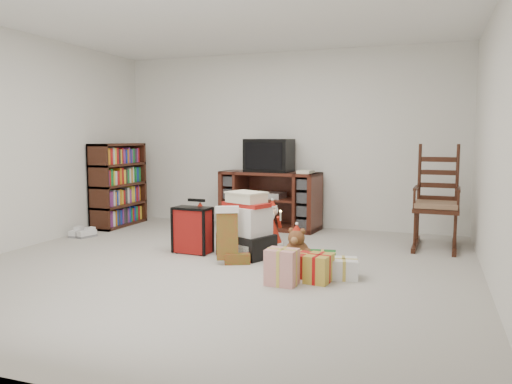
# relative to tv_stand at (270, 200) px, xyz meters

# --- Properties ---
(room) EXTENTS (5.01, 5.01, 2.51)m
(room) POSITION_rel_tv_stand_xyz_m (0.15, -2.22, 0.84)
(room) COLOR #B9B2AA
(room) RESTS_ON ground
(tv_stand) EXTENTS (1.46, 0.66, 0.81)m
(tv_stand) POSITION_rel_tv_stand_xyz_m (0.00, 0.00, 0.00)
(tv_stand) COLOR #481C14
(tv_stand) RESTS_ON floor
(bookshelf) EXTENTS (0.33, 0.98, 1.20)m
(bookshelf) POSITION_rel_tv_stand_xyz_m (-2.15, -0.52, 0.17)
(bookshelf) COLOR #37180F
(bookshelf) RESTS_ON floor
(rocking_chair) EXTENTS (0.54, 0.85, 1.26)m
(rocking_chair) POSITION_rel_tv_stand_xyz_m (2.22, -0.52, 0.03)
(rocking_chair) COLOR #37180F
(rocking_chair) RESTS_ON floor
(gift_pile) EXTENTS (0.66, 0.58, 0.69)m
(gift_pile) POSITION_rel_tv_stand_xyz_m (0.28, -1.69, -0.10)
(gift_pile) COLOR black
(gift_pile) RESTS_ON floor
(red_suitcase) EXTENTS (0.41, 0.23, 0.61)m
(red_suitcase) POSITION_rel_tv_stand_xyz_m (-0.34, -1.75, -0.14)
(red_suitcase) COLOR maroon
(red_suitcase) RESTS_ON floor
(stocking) EXTENTS (0.30, 0.23, 0.60)m
(stocking) POSITION_rel_tv_stand_xyz_m (0.20, -2.05, -0.10)
(stocking) COLOR #0E801E
(stocking) RESTS_ON floor
(teddy_bear) EXTENTS (0.25, 0.22, 0.38)m
(teddy_bear) POSITION_rel_tv_stand_xyz_m (0.90, -1.89, -0.24)
(teddy_bear) COLOR brown
(teddy_bear) RESTS_ON floor
(santa_figurine) EXTENTS (0.27, 0.26, 0.55)m
(santa_figurine) POSITION_rel_tv_stand_xyz_m (0.37, -1.06, -0.19)
(santa_figurine) COLOR #A51F11
(santa_figurine) RESTS_ON floor
(mrs_claus_figurine) EXTENTS (0.28, 0.26, 0.57)m
(mrs_claus_figurine) POSITION_rel_tv_stand_xyz_m (-0.30, -1.64, -0.19)
(mrs_claus_figurine) COLOR #A51F11
(mrs_claus_figurine) RESTS_ON floor
(sneaker_pair) EXTENTS (0.32, 0.27, 0.09)m
(sneaker_pair) POSITION_rel_tv_stand_xyz_m (-2.12, -1.42, -0.36)
(sneaker_pair) COLOR silver
(sneaker_pair) RESTS_ON floor
(gift_cluster) EXTENTS (0.73, 0.83, 0.25)m
(gift_cluster) POSITION_rel_tv_stand_xyz_m (1.15, -2.28, -0.28)
(gift_cluster) COLOR #A41812
(gift_cluster) RESTS_ON floor
(crt_television) EXTENTS (0.64, 0.48, 0.46)m
(crt_television) POSITION_rel_tv_stand_xyz_m (-0.01, -0.01, 0.63)
(crt_television) COLOR black
(crt_television) RESTS_ON tv_stand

